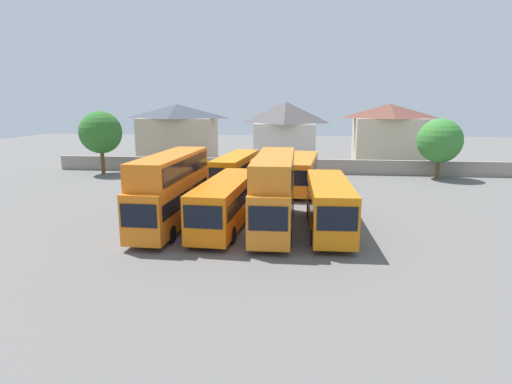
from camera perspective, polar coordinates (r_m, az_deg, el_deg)
name	(u,v)px	position (r m, az deg, el deg)	size (l,w,h in m)	color
ground	(271,182)	(47.55, 2.03, 1.39)	(140.00, 140.00, 0.00)	#605E5B
depot_boundary_wall	(275,166)	(53.33, 2.54, 3.49)	(56.00, 0.50, 1.80)	gray
bus_1	(171,186)	(30.32, -11.19, 0.73)	(2.74, 11.33, 5.08)	orange
bus_2	(226,201)	(29.76, -4.02, -1.14)	(3.17, 11.34, 3.33)	orange
bus_3	(274,188)	(29.15, 2.45, 0.52)	(2.69, 11.40, 5.09)	orange
bus_4	(329,203)	(29.20, 9.68, -1.43)	(2.90, 10.49, 3.43)	orange
bus_5	(236,169)	(43.50, -2.64, 3.01)	(3.53, 11.44, 3.40)	orange
bus_6	(271,169)	(43.14, 1.98, 3.05)	(2.92, 11.46, 3.55)	orange
bus_7	(301,171)	(42.92, 6.06, 2.78)	(3.46, 11.81, 3.31)	orange
house_terrace_left	(178,133)	(64.63, -10.33, 7.76)	(11.13, 7.01, 8.39)	#C6B293
house_terrace_centre	(286,132)	(62.08, 3.95, 7.95)	(8.85, 7.97, 8.76)	silver
house_terrace_right	(388,134)	(63.32, 17.16, 7.39)	(9.77, 6.39, 8.47)	beige
tree_left_of_lot	(101,132)	(55.48, -19.95, 7.45)	(5.08, 5.08, 7.62)	brown
tree_behind_wall	(440,141)	(53.06, 23.24, 6.27)	(5.00, 5.00, 6.86)	brown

